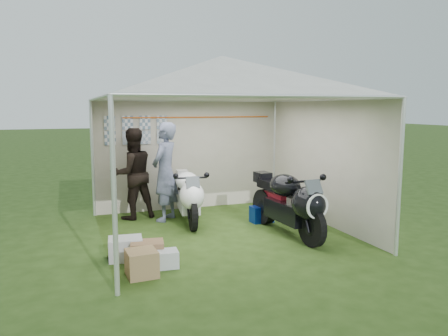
{
  "coord_description": "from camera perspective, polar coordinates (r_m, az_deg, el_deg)",
  "views": [
    {
      "loc": [
        -2.48,
        -6.94,
        2.16
      ],
      "look_at": [
        0.17,
        0.35,
        1.08
      ],
      "focal_mm": 35.0,
      "sensor_mm": 36.0,
      "label": 1
    }
  ],
  "objects": [
    {
      "name": "person_blue_jacket",
      "position": [
        8.37,
        -7.7,
        -0.5
      ],
      "size": [
        0.78,
        0.82,
        1.88
      ],
      "primitive_type": "imported",
      "rotation": [
        0.0,
        0.0,
        -2.25
      ],
      "color": "slate",
      "rests_on": "ground"
    },
    {
      "name": "crate_0",
      "position": [
        6.5,
        -12.74,
        -10.22
      ],
      "size": [
        0.51,
        0.41,
        0.31
      ],
      "primitive_type": "cube",
      "rotation": [
        0.0,
        0.0,
        -0.1
      ],
      "color": "silver",
      "rests_on": "ground"
    },
    {
      "name": "ground",
      "position": [
        7.68,
        -0.29,
        -8.39
      ],
      "size": [
        80.0,
        80.0,
        0.0
      ],
      "primitive_type": "plane",
      "color": "#253E11",
      "rests_on": "ground"
    },
    {
      "name": "person_dark_jacket",
      "position": [
        8.63,
        -11.86,
        -0.73
      ],
      "size": [
        0.99,
        0.85,
        1.77
      ],
      "primitive_type": "imported",
      "rotation": [
        0.0,
        0.0,
        3.37
      ],
      "color": "black",
      "rests_on": "ground"
    },
    {
      "name": "equipment_box",
      "position": [
        9.11,
        7.86,
        -4.25
      ],
      "size": [
        0.55,
        0.47,
        0.49
      ],
      "primitive_type": "cube",
      "rotation": [
        0.0,
        0.0,
        0.17
      ],
      "color": "black",
      "rests_on": "ground"
    },
    {
      "name": "canopy_tent",
      "position": [
        7.41,
        -0.39,
        11.16
      ],
      "size": [
        5.66,
        5.66,
        3.0
      ],
      "color": "silver",
      "rests_on": "ground"
    },
    {
      "name": "paddock_stand",
      "position": [
        8.34,
        4.94,
        -6.01
      ],
      "size": [
        0.43,
        0.28,
        0.31
      ],
      "primitive_type": "cube",
      "rotation": [
        0.0,
        0.0,
        0.07
      ],
      "color": "#0B2FAF",
      "rests_on": "ground"
    },
    {
      "name": "crate_1",
      "position": [
        5.84,
        -10.69,
        -12.13
      ],
      "size": [
        0.4,
        0.4,
        0.34
      ],
      "primitive_type": "cube",
      "rotation": [
        0.0,
        0.0,
        0.05
      ],
      "color": "olive",
      "rests_on": "ground"
    },
    {
      "name": "motorcycle_black",
      "position": [
        7.41,
        8.63,
        -4.35
      ],
      "size": [
        0.57,
        2.16,
        1.06
      ],
      "rotation": [
        0.0,
        0.0,
        0.07
      ],
      "color": "black",
      "rests_on": "ground"
    },
    {
      "name": "crate_2",
      "position": [
        6.11,
        -7.55,
        -11.68
      ],
      "size": [
        0.33,
        0.28,
        0.23
      ],
      "primitive_type": "cube",
      "rotation": [
        0.0,
        0.0,
        -0.07
      ],
      "color": "silver",
      "rests_on": "ground"
    },
    {
      "name": "motorcycle_white",
      "position": [
        8.22,
        -4.7,
        -3.43
      ],
      "size": [
        0.59,
        1.97,
        0.97
      ],
      "rotation": [
        0.0,
        0.0,
        -0.13
      ],
      "color": "black",
      "rests_on": "ground"
    },
    {
      "name": "crate_3",
      "position": [
        6.31,
        -9.98,
        -10.76
      ],
      "size": [
        0.5,
        0.39,
        0.3
      ],
      "primitive_type": "cube",
      "rotation": [
        0.0,
        0.0,
        -0.16
      ],
      "color": "brown",
      "rests_on": "ground"
    }
  ]
}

